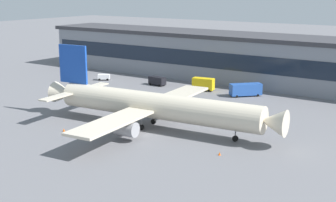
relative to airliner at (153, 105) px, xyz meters
The scene contains 10 objects.
ground_plane 6.87m from the airliner, 65.68° to the right, with size 600.00×600.00×0.00m, color slate.
terminal_building 55.65m from the airliner, 87.90° to the left, with size 161.32×19.41×14.47m.
airliner is the anchor object (origin of this frame).
baggage_tug 54.45m from the airliner, 142.76° to the left, with size 4.10×3.66×1.85m.
fuel_truck 37.89m from the airliner, 85.44° to the left, with size 7.74×8.09×3.35m.
stair_truck 38.59m from the airliner, 105.14° to the left, with size 6.33×3.42×3.55m.
crew_van 43.59m from the airliner, 124.70° to the left, with size 5.38×2.67×2.55m.
traffic_cone_0 20.73m from the airliner, 19.25° to the right, with size 0.46×0.46×0.58m, color #F2590C.
traffic_cone_1 15.53m from the airliner, 115.94° to the right, with size 0.53×0.53×0.66m, color #F2590C.
traffic_cone_2 18.59m from the airliner, 137.42° to the right, with size 0.48×0.48×0.60m, color #F2590C.
Camera 1 is at (53.36, -70.34, 28.06)m, focal length 50.40 mm.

